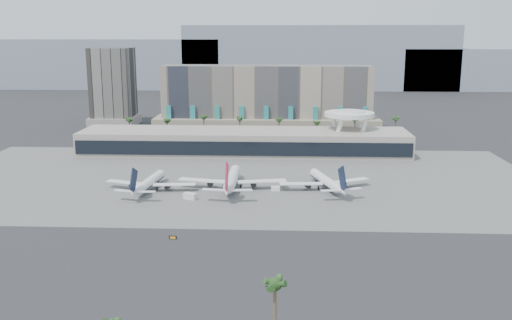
{
  "coord_description": "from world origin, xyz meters",
  "views": [
    {
      "loc": [
        20.02,
        -182.52,
        61.46
      ],
      "look_at": [
        9.57,
        40.0,
        11.84
      ],
      "focal_mm": 40.0,
      "sensor_mm": 36.0,
      "label": 1
    }
  ],
  "objects_px": {
    "service_vehicle_b": "(275,189)",
    "airliner_right": "(326,181)",
    "airliner_centre": "(232,180)",
    "service_vehicle_a": "(190,196)",
    "taxiway_sign": "(173,237)",
    "airliner_left": "(149,182)"
  },
  "relations": [
    {
      "from": "airliner_centre",
      "to": "airliner_right",
      "type": "relative_size",
      "value": 1.18
    },
    {
      "from": "service_vehicle_b",
      "to": "airliner_left",
      "type": "bearing_deg",
      "value": 176.62
    },
    {
      "from": "service_vehicle_b",
      "to": "service_vehicle_a",
      "type": "bearing_deg",
      "value": -162.98
    },
    {
      "from": "taxiway_sign",
      "to": "service_vehicle_b",
      "type": "bearing_deg",
      "value": 66.17
    },
    {
      "from": "service_vehicle_b",
      "to": "taxiway_sign",
      "type": "xyz_separation_m",
      "value": [
        -30.58,
        -56.26,
        -0.37
      ]
    },
    {
      "from": "airliner_left",
      "to": "service_vehicle_a",
      "type": "distance_m",
      "value": 21.64
    },
    {
      "from": "service_vehicle_b",
      "to": "airliner_right",
      "type": "bearing_deg",
      "value": 2.55
    },
    {
      "from": "service_vehicle_a",
      "to": "service_vehicle_b",
      "type": "xyz_separation_m",
      "value": [
        32.13,
        13.5,
        -0.31
      ]
    },
    {
      "from": "service_vehicle_a",
      "to": "airliner_right",
      "type": "bearing_deg",
      "value": 40.73
    },
    {
      "from": "service_vehicle_a",
      "to": "airliner_centre",
      "type": "bearing_deg",
      "value": 69.31
    },
    {
      "from": "airliner_left",
      "to": "airliner_right",
      "type": "relative_size",
      "value": 1.0
    },
    {
      "from": "airliner_centre",
      "to": "service_vehicle_b",
      "type": "xyz_separation_m",
      "value": [
        17.59,
        -1.56,
        -3.07
      ]
    },
    {
      "from": "airliner_right",
      "to": "taxiway_sign",
      "type": "height_order",
      "value": "airliner_right"
    },
    {
      "from": "taxiway_sign",
      "to": "airliner_right",
      "type": "bearing_deg",
      "value": 54.0
    },
    {
      "from": "airliner_centre",
      "to": "service_vehicle_a",
      "type": "height_order",
      "value": "airliner_centre"
    },
    {
      "from": "airliner_left",
      "to": "airliner_right",
      "type": "distance_m",
      "value": 70.97
    },
    {
      "from": "airliner_left",
      "to": "airliner_centre",
      "type": "bearing_deg",
      "value": 13.04
    },
    {
      "from": "service_vehicle_a",
      "to": "taxiway_sign",
      "type": "height_order",
      "value": "service_vehicle_a"
    },
    {
      "from": "airliner_centre",
      "to": "service_vehicle_b",
      "type": "distance_m",
      "value": 17.92
    },
    {
      "from": "airliner_right",
      "to": "airliner_left",
      "type": "bearing_deg",
      "value": 167.64
    },
    {
      "from": "airliner_right",
      "to": "service_vehicle_b",
      "type": "xyz_separation_m",
      "value": [
        -20.38,
        -2.98,
        -2.54
      ]
    },
    {
      "from": "airliner_centre",
      "to": "service_vehicle_a",
      "type": "relative_size",
      "value": 9.18
    }
  ]
}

